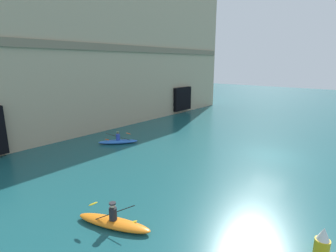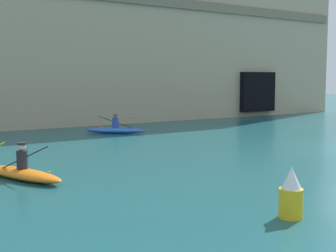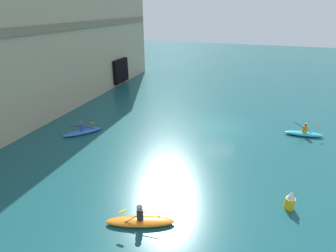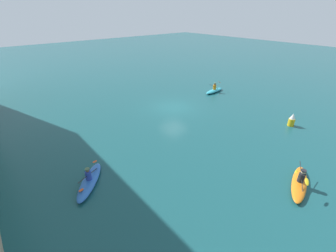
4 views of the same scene
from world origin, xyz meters
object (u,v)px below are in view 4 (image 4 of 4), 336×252
Objects in this scene: kayak_blue at (90,181)px; kayak_cyan at (214,90)px; kayak_orange at (299,183)px; marker_buoy at (292,120)px.

kayak_cyan reaches higher than kayak_blue.
marker_buoy is at bearing -171.80° from kayak_orange.
marker_buoy is at bearing -104.63° from kayak_cyan.
kayak_cyan is (13.65, -9.08, 0.02)m from kayak_orange.
kayak_orange reaches higher than kayak_blue.
kayak_blue is at bearing 75.53° from marker_buoy.
marker_buoy is at bearing -63.16° from kayak_blue.
kayak_orange is at bearing -89.73° from kayak_blue.
kayak_cyan reaches higher than marker_buoy.
kayak_blue is at bearing -166.40° from kayak_cyan.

